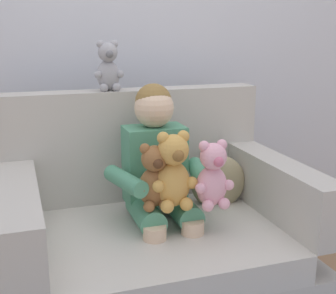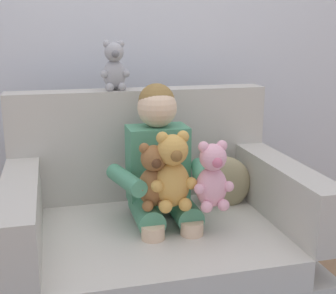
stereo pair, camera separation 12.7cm
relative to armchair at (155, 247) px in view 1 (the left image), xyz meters
The scene contains 8 objects.
back_wall 1.22m from the armchair, 90.00° to the left, with size 6.00×0.10×2.60m, color silver.
armchair is the anchor object (origin of this frame).
seated_child 0.34m from the armchair, 40.96° to the left, with size 0.45×0.39×0.82m.
plush_pink 0.44m from the armchair, 41.95° to the right, with size 0.16×0.13×0.28m.
plush_honey 0.40m from the armchair, 73.10° to the right, with size 0.19×0.15×0.31m.
plush_brown 0.37m from the armchair, 105.93° to the right, with size 0.16×0.13×0.27m.
plush_grey_on_backrest 0.83m from the armchair, 109.23° to the left, with size 0.14×0.11×0.23m.
throw_pillow 0.44m from the armchair, 19.30° to the left, with size 0.26×0.12×0.26m, color #998C66.
Camera 1 is at (-0.53, -1.72, 1.24)m, focal length 49.19 mm.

